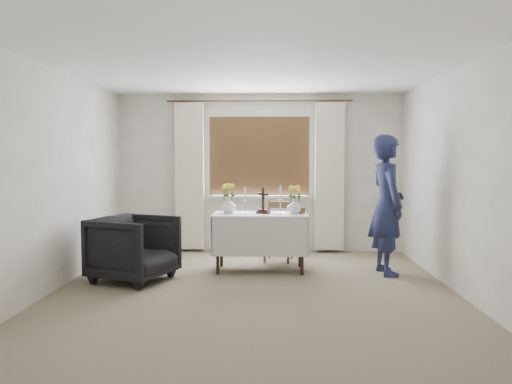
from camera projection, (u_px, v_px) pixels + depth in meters
ground at (254, 293)px, 5.53m from camera, size 5.00×5.00×0.00m
altar_table at (260, 242)px, 6.60m from camera, size 1.24×0.64×0.76m
wooden_chair at (278, 231)px, 7.22m from camera, size 0.46×0.46×0.86m
armchair at (134, 248)px, 6.06m from camera, size 1.13×1.11×0.80m
person at (387, 205)px, 6.38m from camera, size 0.52×0.71×1.79m
radiator at (259, 233)px, 7.93m from camera, size 1.10×0.10×0.60m
wooden_cross at (263, 201)px, 6.57m from camera, size 0.19×0.17×0.34m
candlestick_left at (245, 200)px, 6.57m from camera, size 0.12×0.12×0.35m
candlestick_right at (280, 199)px, 6.56m from camera, size 0.12×0.12×0.37m
flower_vase_left at (228, 205)px, 6.65m from camera, size 0.24×0.24×0.20m
flower_vase_right at (294, 206)px, 6.54m from camera, size 0.24×0.24×0.20m
wicker_basket at (298, 210)px, 6.65m from camera, size 0.21×0.21×0.08m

